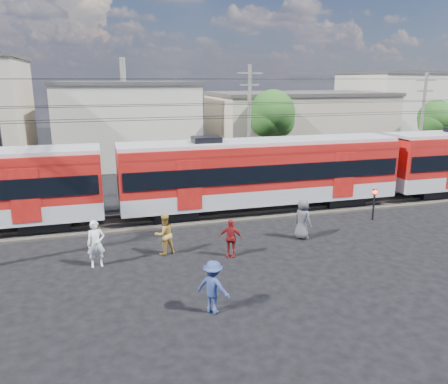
% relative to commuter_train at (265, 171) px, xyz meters
% --- Properties ---
extents(ground, '(120.00, 120.00, 0.00)m').
position_rel_commuter_train_xyz_m(ground, '(-4.54, -8.00, -2.40)').
color(ground, black).
rests_on(ground, ground).
extents(track_bed, '(70.00, 3.40, 0.12)m').
position_rel_commuter_train_xyz_m(track_bed, '(-4.54, 0.00, -2.34)').
color(track_bed, '#2D2823').
rests_on(track_bed, ground).
extents(rail_near, '(70.00, 0.12, 0.12)m').
position_rel_commuter_train_xyz_m(rail_near, '(-4.54, -0.75, -2.22)').
color(rail_near, '#59544C').
rests_on(rail_near, track_bed).
extents(rail_far, '(70.00, 0.12, 0.12)m').
position_rel_commuter_train_xyz_m(rail_far, '(-4.54, 0.75, -2.22)').
color(rail_far, '#59544C').
rests_on(rail_far, track_bed).
extents(commuter_train, '(50.30, 3.08, 4.17)m').
position_rel_commuter_train_xyz_m(commuter_train, '(0.00, 0.00, 0.00)').
color(commuter_train, black).
rests_on(commuter_train, ground).
extents(catenary, '(70.00, 9.30, 7.52)m').
position_rel_commuter_train_xyz_m(catenary, '(-13.19, -0.00, 2.73)').
color(catenary, black).
rests_on(catenary, ground).
extents(building_midwest, '(12.24, 12.24, 7.30)m').
position_rel_commuter_train_xyz_m(building_midwest, '(-6.54, 19.00, 1.25)').
color(building_midwest, '#BDB8A5').
rests_on(building_midwest, ground).
extents(building_mideast, '(16.32, 10.20, 6.30)m').
position_rel_commuter_train_xyz_m(building_mideast, '(9.46, 16.00, 0.75)').
color(building_mideast, tan).
rests_on(building_mideast, ground).
extents(building_east, '(10.20, 10.20, 8.30)m').
position_rel_commuter_train_xyz_m(building_east, '(23.46, 20.00, 1.75)').
color(building_east, '#BDB8A5').
rests_on(building_east, ground).
extents(utility_pole_mid, '(1.80, 0.24, 8.50)m').
position_rel_commuter_train_xyz_m(utility_pole_mid, '(1.46, 7.00, 2.13)').
color(utility_pole_mid, slate).
rests_on(utility_pole_mid, ground).
extents(utility_pole_east, '(1.80, 0.24, 8.00)m').
position_rel_commuter_train_xyz_m(utility_pole_east, '(15.46, 6.00, 1.88)').
color(utility_pole_east, slate).
rests_on(utility_pole_east, ground).
extents(tree_near, '(3.82, 3.64, 6.72)m').
position_rel_commuter_train_xyz_m(tree_near, '(4.64, 10.09, 2.26)').
color(tree_near, '#382619').
rests_on(tree_near, ground).
extents(tree_far, '(3.36, 3.12, 5.76)m').
position_rel_commuter_train_xyz_m(tree_far, '(19.64, 9.09, 1.59)').
color(tree_far, '#382619').
rests_on(tree_far, ground).
extents(pedestrian_a, '(0.76, 0.54, 1.96)m').
position_rel_commuter_train_xyz_m(pedestrian_a, '(-9.42, -5.45, -1.42)').
color(pedestrian_a, silver).
rests_on(pedestrian_a, ground).
extents(pedestrian_b, '(1.06, 0.93, 1.84)m').
position_rel_commuter_train_xyz_m(pedestrian_b, '(-6.53, -4.90, -1.48)').
color(pedestrian_b, '#B58D38').
rests_on(pedestrian_b, ground).
extents(pedestrian_c, '(1.32, 1.29, 1.81)m').
position_rel_commuter_train_xyz_m(pedestrian_c, '(-5.74, -10.33, -1.50)').
color(pedestrian_c, navy).
rests_on(pedestrian_c, ground).
extents(pedestrian_d, '(1.07, 0.84, 1.69)m').
position_rel_commuter_train_xyz_m(pedestrian_d, '(-3.84, -5.99, -1.56)').
color(pedestrian_d, maroon).
rests_on(pedestrian_d, ground).
extents(pedestrian_e, '(0.97, 1.13, 1.96)m').
position_rel_commuter_train_xyz_m(pedestrian_e, '(0.14, -4.81, -1.42)').
color(pedestrian_e, '#48484D').
rests_on(pedestrian_e, ground).
extents(car_silver, '(4.00, 2.02, 1.31)m').
position_rel_commuter_train_xyz_m(car_silver, '(17.19, 4.69, -1.75)').
color(car_silver, '#A6A8AC').
rests_on(car_silver, ground).
extents(crossing_signal, '(0.25, 0.25, 1.74)m').
position_rel_commuter_train_xyz_m(crossing_signal, '(5.13, -3.26, -1.19)').
color(crossing_signal, black).
rests_on(crossing_signal, ground).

